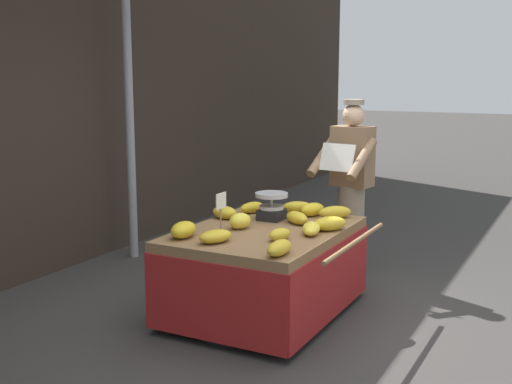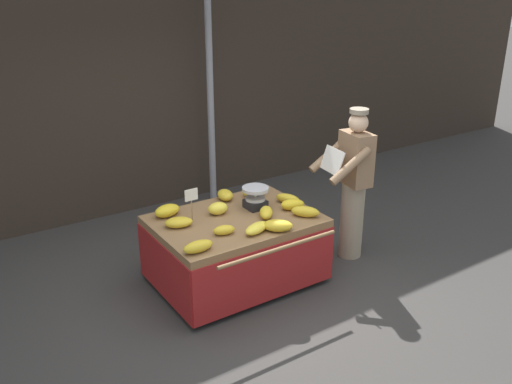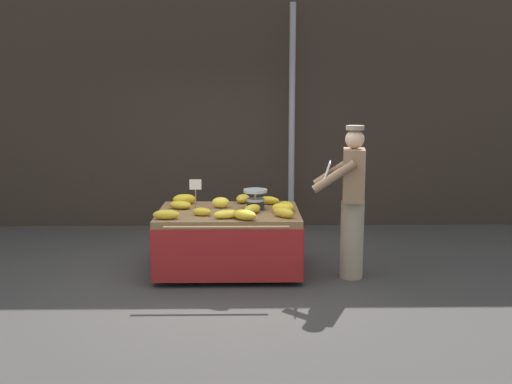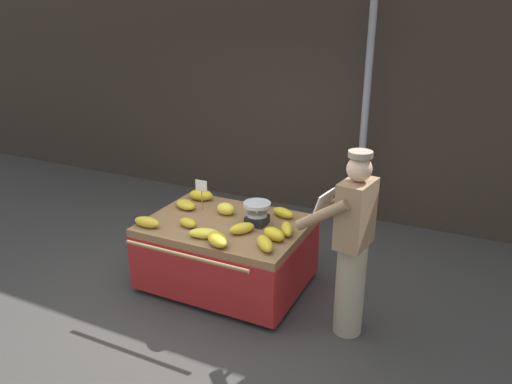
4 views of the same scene
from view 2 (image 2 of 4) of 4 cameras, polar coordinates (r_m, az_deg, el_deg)
ground_plane at (r=5.56m, az=-0.37°, el=-11.24°), size 60.00×60.00×0.00m
back_wall at (r=7.36m, az=-13.39°, el=14.12°), size 16.00×0.24×4.25m
street_pole at (r=7.41m, az=-4.79°, el=11.04°), size 0.09×0.09×3.33m
banana_cart at (r=5.66m, az=-2.15°, el=-4.47°), size 1.64×1.38×0.72m
weighing_scale at (r=5.76m, az=-0.06°, el=-0.59°), size 0.28×0.28×0.23m
price_sign at (r=5.45m, az=-6.71°, el=-0.60°), size 0.14×0.01×0.34m
banana_bunch_0 at (r=4.92m, az=-6.02°, el=-5.64°), size 0.29×0.13×0.10m
banana_bunch_1 at (r=5.60m, az=5.12°, el=-2.04°), size 0.29×0.30×0.11m
banana_bunch_2 at (r=5.41m, az=-8.02°, el=-3.13°), size 0.31×0.25×0.10m
banana_bunch_3 at (r=5.28m, az=2.25°, el=-3.49°), size 0.33×0.30×0.11m
banana_bunch_4 at (r=5.64m, az=-3.97°, el=-1.71°), size 0.23×0.18×0.13m
banana_bunch_5 at (r=5.24m, az=0.07°, el=-3.77°), size 0.33×0.23×0.09m
banana_bunch_6 at (r=5.57m, az=1.05°, el=-2.14°), size 0.26×0.29×0.10m
banana_bunch_7 at (r=5.22m, az=-3.34°, el=-3.96°), size 0.23×0.16×0.09m
banana_bunch_8 at (r=5.91m, az=3.31°, el=-0.70°), size 0.23×0.29×0.10m
banana_bunch_9 at (r=6.08m, az=-0.18°, el=-0.03°), size 0.29×0.20×0.10m
banana_bunch_10 at (r=5.66m, az=-9.18°, el=-1.92°), size 0.30×0.21×0.12m
banana_bunch_11 at (r=6.01m, az=-3.21°, el=-0.31°), size 0.21×0.27×0.11m
banana_bunch_12 at (r=5.75m, az=3.82°, el=-1.31°), size 0.28×0.23×0.12m
vendor_person at (r=6.13m, az=10.00°, el=0.80°), size 0.63×0.57×1.71m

